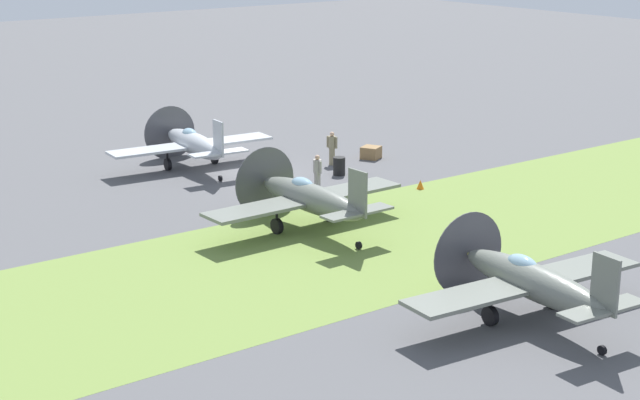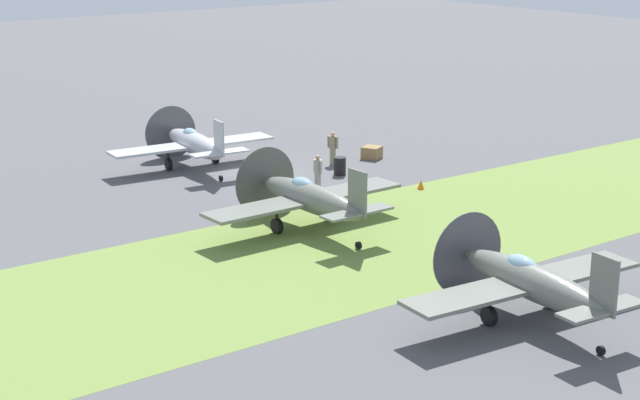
% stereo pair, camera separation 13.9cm
% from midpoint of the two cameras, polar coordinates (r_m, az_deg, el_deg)
% --- Properties ---
extents(ground_plane, '(160.00, 160.00, 0.00)m').
position_cam_midpoint_polar(ground_plane, '(49.37, -3.80, 1.50)').
color(ground_plane, '#515154').
extents(grass_verge, '(120.00, 11.00, 0.01)m').
position_cam_midpoint_polar(grass_verge, '(40.32, 5.31, -1.88)').
color(grass_verge, olive).
rests_on(grass_verge, ground).
extents(airplane_lead, '(8.68, 6.87, 3.09)m').
position_cam_midpoint_polar(airplane_lead, '(50.51, -7.16, 3.25)').
color(airplane_lead, '#B2B7BC').
rests_on(airplane_lead, ground).
extents(airplane_wingman, '(9.08, 7.22, 3.25)m').
position_cam_midpoint_polar(airplane_wingman, '(40.19, -0.55, 0.16)').
color(airplane_wingman, slate).
rests_on(airplane_wingman, ground).
extents(airplane_trail, '(8.89, 7.03, 3.16)m').
position_cam_midpoint_polar(airplane_trail, '(31.90, 12.06, -4.56)').
color(airplane_trail, slate).
rests_on(airplane_trail, ground).
extents(ground_crew_chief, '(0.38, 0.59, 1.73)m').
position_cam_midpoint_polar(ground_crew_chief, '(50.90, 0.81, 3.03)').
color(ground_crew_chief, '#847A5B').
rests_on(ground_crew_chief, ground).
extents(ground_crew_mechanic, '(0.38, 0.63, 1.73)m').
position_cam_midpoint_polar(ground_crew_mechanic, '(45.97, -0.04, 1.61)').
color(ground_crew_mechanic, '#9E998E').
rests_on(ground_crew_mechanic, ground).
extents(fuel_drum, '(0.60, 0.60, 0.90)m').
position_cam_midpoint_polar(fuel_drum, '(48.98, 1.22, 1.96)').
color(fuel_drum, black).
rests_on(fuel_drum, ground).
extents(supply_crate, '(1.21, 1.21, 0.64)m').
position_cam_midpoint_polar(supply_crate, '(52.45, 3.07, 2.73)').
color(supply_crate, olive).
rests_on(supply_crate, ground).
extents(runway_marker_cone, '(0.36, 0.36, 0.44)m').
position_cam_midpoint_polar(runway_marker_cone, '(46.71, 5.89, 0.88)').
color(runway_marker_cone, orange).
rests_on(runway_marker_cone, ground).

